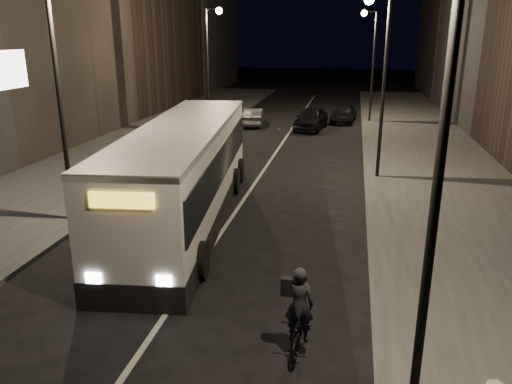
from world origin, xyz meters
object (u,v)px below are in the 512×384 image
at_px(streetlight_left_near, 64,74).
at_px(car_near, 311,118).
at_px(city_bus, 185,169).
at_px(streetlight_left_far, 211,53).
at_px(car_mid, 253,117).
at_px(car_far, 344,114).
at_px(streetlight_right_far, 370,51).
at_px(cyclist_on_bicycle, 299,322).
at_px(streetlight_right_near, 425,127).
at_px(streetlight_right_mid, 379,64).

distance_m(streetlight_left_near, car_near, 21.90).
bearing_deg(city_bus, streetlight_left_far, 96.16).
xyz_separation_m(city_bus, car_mid, (-1.44, 20.02, -1.29)).
bearing_deg(car_far, car_mid, -151.49).
bearing_deg(car_far, streetlight_left_far, -140.88).
xyz_separation_m(streetlight_right_far, car_near, (-3.96, -3.66, -4.57)).
relative_size(streetlight_right_far, streetlight_left_far, 1.00).
distance_m(streetlight_left_far, cyclist_on_bicycle, 26.12).
height_order(streetlight_right_far, streetlight_left_far, same).
xyz_separation_m(streetlight_right_near, streetlight_right_mid, (0.00, 16.00, 0.00)).
xyz_separation_m(streetlight_left_far, cyclist_on_bicycle, (8.73, -24.17, -4.67)).
bearing_deg(car_mid, car_near, 162.11).
relative_size(streetlight_right_near, streetlight_right_far, 1.00).
relative_size(streetlight_right_far, city_bus, 0.60).
height_order(streetlight_left_near, car_far, streetlight_left_near).
height_order(streetlight_left_far, car_mid, streetlight_left_far).
height_order(streetlight_right_near, streetlight_right_mid, same).
xyz_separation_m(cyclist_on_bicycle, car_mid, (-6.44, 27.32, -0.03)).
distance_m(streetlight_right_far, city_bus, 24.13).
bearing_deg(city_bus, cyclist_on_bicycle, -61.94).
bearing_deg(streetlight_right_near, car_mid, 106.01).
bearing_deg(streetlight_right_mid, car_near, 107.77).
xyz_separation_m(streetlight_right_mid, car_far, (-1.73, 16.03, -4.73)).
distance_m(streetlight_left_near, car_mid, 21.80).
relative_size(streetlight_right_far, car_mid, 2.04).
bearing_deg(car_mid, cyclist_on_bicycle, 95.84).
bearing_deg(car_mid, city_bus, 86.69).
distance_m(streetlight_right_far, car_near, 7.06).
relative_size(streetlight_right_mid, streetlight_right_far, 1.00).
height_order(streetlight_left_far, city_bus, streetlight_left_far).
bearing_deg(car_mid, streetlight_right_mid, 115.04).
height_order(streetlight_right_mid, car_near, streetlight_right_mid).
height_order(streetlight_right_near, car_near, streetlight_right_near).
relative_size(streetlight_right_mid, streetlight_left_far, 1.00).
bearing_deg(city_bus, car_near, 74.87).
relative_size(streetlight_left_near, car_near, 1.74).
bearing_deg(streetlight_left_far, streetlight_right_far, 29.36).
distance_m(streetlight_right_mid, cyclist_on_bicycle, 15.04).
distance_m(car_near, car_mid, 4.49).
bearing_deg(streetlight_left_near, car_far, 69.61).
distance_m(streetlight_left_far, car_far, 11.77).
bearing_deg(car_far, streetlight_left_near, -105.31).
bearing_deg(car_far, city_bus, -97.72).
distance_m(streetlight_left_near, cyclist_on_bicycle, 11.67).
bearing_deg(car_near, streetlight_right_near, -74.27).
bearing_deg(car_near, city_bus, -91.03).
height_order(streetlight_right_near, streetlight_left_near, same).
bearing_deg(streetlight_left_near, car_near, 71.75).
bearing_deg(streetlight_left_far, car_mid, 53.97).
xyz_separation_m(streetlight_right_mid, streetlight_right_far, (0.00, 16.00, 0.00)).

